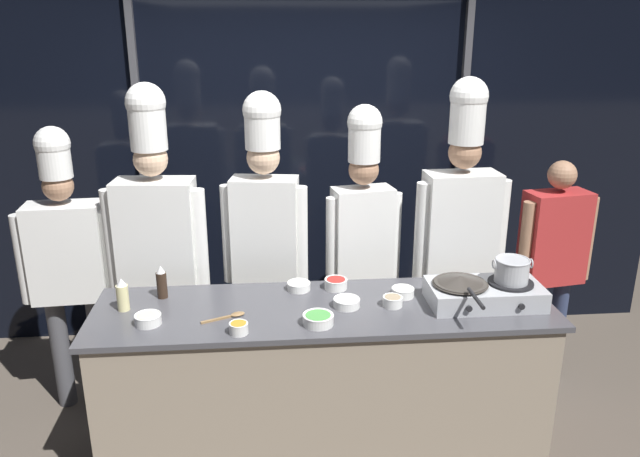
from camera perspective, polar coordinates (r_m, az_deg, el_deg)
ground_plane at (r=3.81m, az=0.35°, el=-19.95°), size 24.00×24.00×0.00m
window_wall_back at (r=4.69m, az=-1.45°, el=6.03°), size 5.53×0.09×2.70m
demo_counter at (r=3.53m, az=0.36°, el=-13.99°), size 2.42×0.68×0.94m
portable_stove at (r=3.43m, az=14.81°, el=-5.75°), size 0.59×0.33×0.12m
frying_pan at (r=3.35m, az=12.75°, el=-4.65°), size 0.29×0.50×0.04m
stock_pot at (r=3.43m, az=17.14°, el=-3.64°), size 0.21×0.18×0.13m
squeeze_bottle_oil at (r=3.39m, az=-17.61°, el=-5.82°), size 0.06×0.06×0.18m
squeeze_bottle_soy at (r=3.48m, az=-14.28°, el=-4.80°), size 0.06×0.06×0.19m
prep_bowl_carrots at (r=3.05m, az=-7.45°, el=-8.95°), size 0.09×0.09×0.06m
prep_bowl_bean_sprouts at (r=3.29m, az=2.45°, el=-6.72°), size 0.14×0.14×0.05m
prep_bowl_onion at (r=3.44m, az=7.58°, el=-5.73°), size 0.12×0.12×0.05m
prep_bowl_scallions at (r=3.11m, az=-0.18°, el=-8.24°), size 0.16×0.16×0.05m
prep_bowl_bell_pepper at (r=3.50m, az=1.46°, el=-4.99°), size 0.13×0.13×0.06m
prep_bowl_mushrooms at (r=3.32m, az=6.65°, el=-6.56°), size 0.11×0.11×0.05m
prep_bowl_noodles at (r=3.23m, az=-15.46°, el=-7.94°), size 0.13×0.13×0.05m
prep_bowl_garlic at (r=3.49m, az=-1.95°, el=-5.22°), size 0.13×0.13×0.05m
serving_spoon_slotted at (r=3.22m, az=-8.10°, el=-7.89°), size 0.22×0.12×0.02m
chef_head at (r=4.05m, az=-22.11°, el=-2.19°), size 0.57×0.25×1.80m
chef_sous at (r=3.81m, az=-14.68°, el=-0.39°), size 0.60×0.27×2.04m
chef_line at (r=3.78m, az=-5.04°, el=0.30°), size 0.52×0.26×1.99m
chef_pastry at (r=3.88m, az=3.90°, el=-0.04°), size 0.48×0.25×1.90m
chef_apprentice at (r=3.93m, az=12.66°, el=0.61°), size 0.59×0.25×2.06m
person_guest at (r=4.29m, az=20.48°, el=-2.16°), size 0.52×0.27×1.54m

